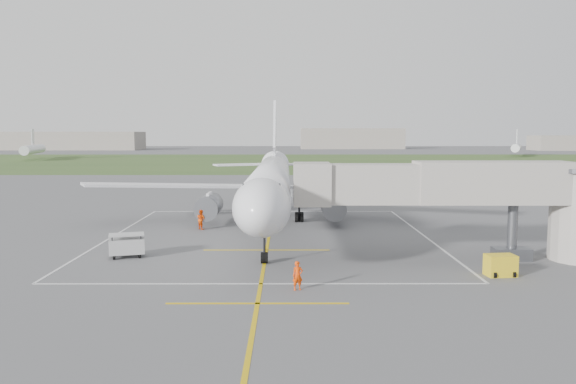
{
  "coord_description": "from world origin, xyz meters",
  "views": [
    {
      "loc": [
        1.6,
        -53.68,
        9.22
      ],
      "look_at": [
        1.71,
        -4.0,
        4.0
      ],
      "focal_mm": 35.0,
      "sensor_mm": 36.0,
      "label": 1
    }
  ],
  "objects_px": {
    "jet_bridge": "(482,195)",
    "gpu_unit": "(501,265)",
    "ramp_worker_nose": "(298,276)",
    "ramp_worker_wing": "(201,219)",
    "airliner": "(270,183)",
    "baggage_cart": "(127,245)"
  },
  "relations": [
    {
      "from": "jet_bridge",
      "to": "gpu_unit",
      "type": "relative_size",
      "value": 11.9
    },
    {
      "from": "jet_bridge",
      "to": "ramp_worker_nose",
      "type": "bearing_deg",
      "value": -149.81
    },
    {
      "from": "ramp_worker_wing",
      "to": "ramp_worker_nose",
      "type": "bearing_deg",
      "value": 157.37
    },
    {
      "from": "airliner",
      "to": "ramp_worker_nose",
      "type": "relative_size",
      "value": 27.12
    },
    {
      "from": "gpu_unit",
      "to": "ramp_worker_wing",
      "type": "xyz_separation_m",
      "value": [
        -22.12,
        17.78,
        0.27
      ]
    },
    {
      "from": "jet_bridge",
      "to": "ramp_worker_wing",
      "type": "bearing_deg",
      "value": 149.46
    },
    {
      "from": "baggage_cart",
      "to": "ramp_worker_nose",
      "type": "xyz_separation_m",
      "value": [
        12.57,
        -8.79,
        -0.04
      ]
    },
    {
      "from": "baggage_cart",
      "to": "ramp_worker_wing",
      "type": "relative_size",
      "value": 1.49
    },
    {
      "from": "airliner",
      "to": "jet_bridge",
      "type": "xyz_separation_m",
      "value": [
        15.72,
        -14.25,
        0.35
      ]
    },
    {
      "from": "jet_bridge",
      "to": "ramp_worker_nose",
      "type": "xyz_separation_m",
      "value": [
        -13.48,
        -7.84,
        -3.88
      ]
    },
    {
      "from": "airliner",
      "to": "baggage_cart",
      "type": "height_order",
      "value": "airliner"
    },
    {
      "from": "gpu_unit",
      "to": "baggage_cart",
      "type": "relative_size",
      "value": 0.69
    },
    {
      "from": "baggage_cart",
      "to": "ramp_worker_nose",
      "type": "relative_size",
      "value": 1.65
    },
    {
      "from": "airliner",
      "to": "ramp_worker_wing",
      "type": "distance_m",
      "value": 7.56
    },
    {
      "from": "jet_bridge",
      "to": "ramp_worker_wing",
      "type": "xyz_separation_m",
      "value": [
        -22.37,
        13.2,
        -3.79
      ]
    },
    {
      "from": "airliner",
      "to": "ramp_worker_wing",
      "type": "relative_size",
      "value": 24.43
    },
    {
      "from": "jet_bridge",
      "to": "ramp_worker_nose",
      "type": "relative_size",
      "value": 13.57
    },
    {
      "from": "baggage_cart",
      "to": "gpu_unit",
      "type": "bearing_deg",
      "value": -28.16
    },
    {
      "from": "airliner",
      "to": "ramp_worker_wing",
      "type": "xyz_separation_m",
      "value": [
        -6.65,
        -1.05,
        -3.44
      ]
    },
    {
      "from": "ramp_worker_wing",
      "to": "jet_bridge",
      "type": "bearing_deg",
      "value": -166.07
    },
    {
      "from": "jet_bridge",
      "to": "gpu_unit",
      "type": "xyz_separation_m",
      "value": [
        -0.26,
        -4.58,
        -4.06
      ]
    },
    {
      "from": "baggage_cart",
      "to": "ramp_worker_nose",
      "type": "distance_m",
      "value": 15.34
    }
  ]
}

